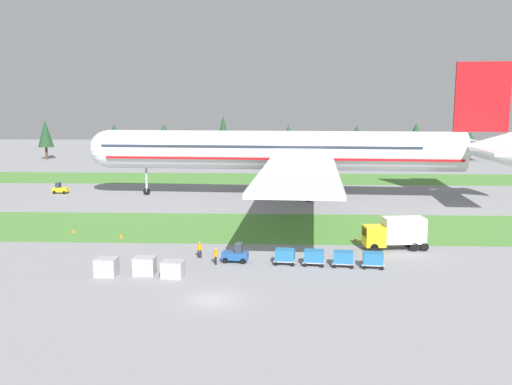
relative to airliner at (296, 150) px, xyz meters
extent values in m
plane|color=gray|center=(-8.39, -51.20, -8.09)|extent=(400.00, 400.00, 0.00)
cube|color=#4C8438|center=(-8.39, -23.73, -8.09)|extent=(320.00, 17.88, 0.01)
cube|color=#4C8438|center=(-8.39, 24.04, -8.09)|extent=(320.00, 17.88, 0.01)
cylinder|color=silver|center=(-2.56, 0.16, -0.01)|extent=(60.92, 10.33, 6.59)
sphere|color=silver|center=(-32.81, 2.03, -0.01)|extent=(6.46, 6.46, 6.46)
cone|color=silver|center=(30.65, -1.90, 0.48)|extent=(10.72, 6.89, 6.26)
cube|color=red|center=(-2.56, 0.16, -1.17)|extent=(59.45, 10.37, 0.36)
cube|color=#283342|center=(-6.25, 0.39, 0.81)|extent=(53.54, 9.94, 0.44)
cube|color=silver|center=(-0.33, -23.65, -0.67)|extent=(12.11, 41.18, 0.59)
cylinder|color=#A3A3A8|center=(-1.39, -17.48, -2.84)|extent=(6.13, 3.99, 3.63)
cube|color=silver|center=(2.59, 23.51, -0.67)|extent=(12.11, 41.18, 0.59)
cylinder|color=#A3A3A8|center=(0.78, 17.51, -2.84)|extent=(6.13, 3.99, 3.63)
cube|color=silver|center=(29.33, -11.21, 0.98)|extent=(6.29, 15.09, 0.42)
cube|color=silver|center=(30.49, 7.50, 0.98)|extent=(6.29, 15.09, 0.42)
cube|color=red|center=(29.91, -1.85, 8.89)|extent=(8.68, 1.25, 11.21)
cylinder|color=#A3A3A8|center=(-26.17, 1.62, -4.25)|extent=(0.44, 0.44, 6.49)
cylinder|color=black|center=(-26.17, 1.62, -7.49)|extent=(1.22, 0.49, 1.20)
cylinder|color=#A3A3A8|center=(1.89, -4.08, -4.12)|extent=(0.44, 0.44, 6.24)
cylinder|color=black|center=(1.89, -4.08, -7.24)|extent=(1.73, 0.70, 1.70)
cylinder|color=#A3A3A8|center=(2.38, 3.82, -4.12)|extent=(0.44, 0.44, 6.24)
cylinder|color=black|center=(2.38, 3.82, -7.24)|extent=(1.73, 0.70, 1.70)
cube|color=#1E4C8E|center=(-7.40, -40.05, -7.40)|extent=(2.72, 1.57, 0.77)
cube|color=#283342|center=(-7.01, -40.09, -6.57)|extent=(0.81, 1.16, 0.90)
cylinder|color=black|center=(-8.36, -40.50, -7.79)|extent=(0.62, 0.26, 0.60)
cylinder|color=black|center=(-8.25, -39.41, -7.79)|extent=(0.62, 0.26, 0.60)
cylinder|color=black|center=(-6.55, -40.69, -7.79)|extent=(0.62, 0.26, 0.60)
cylinder|color=black|center=(-6.44, -39.60, -7.79)|extent=(0.62, 0.26, 0.60)
cube|color=#A3A3A8|center=(-2.33, -40.59, -7.69)|extent=(2.35, 1.72, 0.10)
cube|color=#23669E|center=(-2.33, -40.59, -7.09)|extent=(2.06, 1.52, 1.10)
cylinder|color=black|center=(-3.23, -41.19, -7.89)|extent=(0.41, 0.16, 0.40)
cylinder|color=black|center=(-3.09, -39.82, -7.89)|extent=(0.41, 0.16, 0.40)
cylinder|color=black|center=(-1.57, -41.37, -7.89)|extent=(0.41, 0.16, 0.40)
cylinder|color=black|center=(-1.42, -39.99, -7.89)|extent=(0.41, 0.16, 0.40)
cube|color=#A3A3A8|center=(0.55, -40.90, -7.69)|extent=(2.35, 1.72, 0.10)
cube|color=#23669E|center=(0.55, -40.90, -7.09)|extent=(2.06, 1.52, 1.10)
cylinder|color=black|center=(-0.35, -41.50, -7.89)|extent=(0.41, 0.16, 0.40)
cylinder|color=black|center=(-0.20, -40.12, -7.89)|extent=(0.41, 0.16, 0.40)
cylinder|color=black|center=(1.31, -41.67, -7.89)|extent=(0.41, 0.16, 0.40)
cylinder|color=black|center=(1.46, -40.30, -7.89)|extent=(0.41, 0.16, 0.40)
cube|color=#A3A3A8|center=(3.44, -41.20, -7.69)|extent=(2.35, 1.72, 0.10)
cube|color=#23669E|center=(3.44, -41.20, -7.09)|extent=(2.06, 1.52, 1.10)
cylinder|color=black|center=(2.53, -41.80, -7.89)|extent=(0.41, 0.16, 0.40)
cylinder|color=black|center=(2.68, -40.43, -7.89)|extent=(0.41, 0.16, 0.40)
cylinder|color=black|center=(4.20, -41.98, -7.89)|extent=(0.41, 0.16, 0.40)
cylinder|color=black|center=(4.34, -40.61, -7.89)|extent=(0.41, 0.16, 0.40)
cube|color=#A3A3A8|center=(6.32, -41.51, -7.69)|extent=(2.35, 1.72, 0.10)
cube|color=#23669E|center=(6.32, -41.51, -7.09)|extent=(2.06, 1.52, 1.10)
cylinder|color=black|center=(5.42, -42.11, -7.89)|extent=(0.41, 0.16, 0.40)
cylinder|color=black|center=(5.56, -40.74, -7.89)|extent=(0.41, 0.16, 0.40)
cylinder|color=black|center=(7.08, -42.29, -7.89)|extent=(0.41, 0.16, 0.40)
cylinder|color=black|center=(7.23, -40.91, -7.89)|extent=(0.41, 0.16, 0.40)
cube|color=yellow|center=(7.54, -34.54, -6.51)|extent=(2.44, 2.53, 2.20)
cube|color=#283342|center=(6.49, -34.66, -6.07)|extent=(0.31, 2.07, 0.97)
cube|color=silver|center=(10.87, -34.17, -5.91)|extent=(4.73, 2.79, 2.80)
cylinder|color=black|center=(7.43, -35.56, -7.61)|extent=(0.99, 0.41, 0.96)
cylinder|color=black|center=(7.21, -33.57, -7.61)|extent=(0.99, 0.41, 0.96)
cylinder|color=black|center=(11.88, -35.06, -7.61)|extent=(0.99, 0.41, 0.96)
cylinder|color=black|center=(11.65, -33.07, -7.61)|extent=(0.99, 0.41, 0.96)
cylinder|color=black|center=(12.99, -34.93, -7.61)|extent=(0.99, 0.41, 0.96)
cylinder|color=black|center=(12.77, -32.95, -7.61)|extent=(0.99, 0.41, 0.96)
cube|color=yellow|center=(-41.97, 2.60, -7.40)|extent=(2.68, 1.46, 0.77)
cube|color=#283342|center=(-42.36, 2.63, -6.57)|extent=(0.77, 1.13, 0.90)
cylinder|color=black|center=(-41.03, 3.09, -7.79)|extent=(0.61, 0.24, 0.60)
cylinder|color=black|center=(-41.09, 2.00, -7.79)|extent=(0.61, 0.24, 0.60)
cylinder|color=black|center=(-42.84, 3.21, -7.79)|extent=(0.61, 0.24, 0.60)
cylinder|color=black|center=(-42.91, 2.11, -7.79)|extent=(0.61, 0.24, 0.60)
cylinder|color=black|center=(-11.13, -38.61, -7.66)|extent=(0.18, 0.18, 0.85)
cylinder|color=black|center=(-11.35, -38.58, -7.66)|extent=(0.18, 0.18, 0.85)
cylinder|color=orange|center=(-11.24, -38.60, -6.93)|extent=(0.36, 0.36, 0.62)
sphere|color=tan|center=(-11.24, -38.60, -6.47)|extent=(0.24, 0.24, 0.24)
cylinder|color=orange|center=(-11.01, -38.63, -6.96)|extent=(0.10, 0.10, 0.58)
cylinder|color=orange|center=(-11.47, -38.57, -6.96)|extent=(0.10, 0.10, 0.58)
cylinder|color=black|center=(-9.32, -40.87, -7.66)|extent=(0.18, 0.18, 0.85)
cylinder|color=black|center=(-9.25, -41.08, -7.66)|extent=(0.18, 0.18, 0.85)
cylinder|color=orange|center=(-9.29, -40.98, -6.93)|extent=(0.36, 0.36, 0.62)
sphere|color=tan|center=(-9.29, -40.98, -6.47)|extent=(0.24, 0.24, 0.24)
cylinder|color=orange|center=(-9.36, -40.76, -6.96)|extent=(0.10, 0.10, 0.58)
cylinder|color=orange|center=(-9.21, -41.19, -6.96)|extent=(0.10, 0.10, 0.58)
cube|color=#A3A3A8|center=(-15.63, -44.59, -7.24)|extent=(2.03, 1.64, 1.71)
cube|color=#A3A3A8|center=(-19.13, -45.10, -7.23)|extent=(2.09, 1.72, 1.72)
cube|color=#A3A3A8|center=(-12.82, -45.30, -7.31)|extent=(2.15, 1.80, 1.56)
cone|color=orange|center=(-21.92, -30.19, -7.81)|extent=(0.44, 0.44, 0.57)
cone|color=orange|center=(6.10, -30.59, -7.84)|extent=(0.44, 0.44, 0.50)
cone|color=orange|center=(11.73, -28.04, -7.78)|extent=(0.44, 0.44, 0.62)
cone|color=orange|center=(-28.63, -27.64, -7.86)|extent=(0.44, 0.44, 0.45)
cylinder|color=#4C3823|center=(-69.56, 63.52, -6.33)|extent=(0.70, 0.70, 3.51)
cone|color=#1E4223|center=(-69.56, 63.52, -0.73)|extent=(4.31, 4.31, 7.70)
cylinder|color=#4C3823|center=(-50.00, 64.68, -6.13)|extent=(0.70, 0.70, 3.92)
cone|color=#1E4223|center=(-50.00, 64.68, -1.09)|extent=(4.81, 4.81, 6.15)
cylinder|color=#4C3823|center=(-34.96, 61.13, -6.10)|extent=(0.70, 0.70, 3.97)
cone|color=#1E4223|center=(-34.96, 61.13, -1.02)|extent=(6.20, 6.20, 6.19)
cylinder|color=#4C3823|center=(-18.28, 60.71, -6.29)|extent=(0.70, 0.70, 3.61)
cone|color=#1E4223|center=(-18.28, 60.71, -0.03)|extent=(4.59, 4.59, 8.91)
cylinder|color=#4C3823|center=(-0.26, 62.06, -6.47)|extent=(0.70, 0.70, 3.24)
cone|color=#1E4223|center=(-0.26, 62.06, -1.45)|extent=(4.00, 4.00, 6.80)
cylinder|color=#4C3823|center=(19.17, 65.38, -6.19)|extent=(0.70, 0.70, 3.80)
cone|color=#1E4223|center=(19.17, 65.38, -1.32)|extent=(5.33, 5.33, 5.93)
cylinder|color=#4C3823|center=(35.60, 64.73, -6.09)|extent=(0.70, 0.70, 4.00)
cone|color=#1E4223|center=(35.60, 64.73, -0.91)|extent=(6.17, 6.17, 6.36)
cylinder|color=#4C3823|center=(50.74, 64.71, -6.83)|extent=(0.70, 0.70, 2.52)
cone|color=#1E4223|center=(50.74, 64.71, -2.87)|extent=(6.18, 6.18, 5.40)
camera|label=1|loc=(-3.10, -95.69, 8.04)|focal=39.61mm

